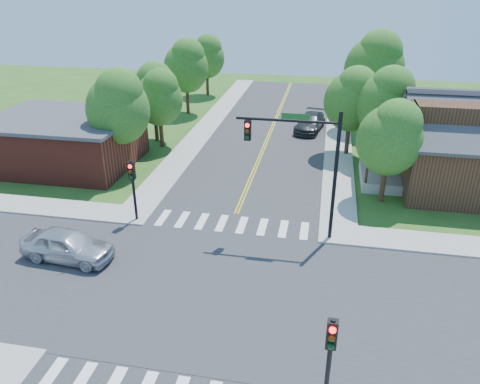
% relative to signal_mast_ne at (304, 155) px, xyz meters
% --- Properties ---
extents(ground, '(100.00, 100.00, 0.00)m').
position_rel_signal_mast_ne_xyz_m(ground, '(-3.91, -5.59, -4.85)').
color(ground, '#2B5119').
rests_on(ground, ground).
extents(road_ns, '(10.00, 90.00, 0.04)m').
position_rel_signal_mast_ne_xyz_m(road_ns, '(-3.91, -5.59, -4.83)').
color(road_ns, '#2D2D30').
rests_on(road_ns, ground).
extents(road_ew, '(90.00, 10.00, 0.04)m').
position_rel_signal_mast_ne_xyz_m(road_ew, '(-3.91, -5.59, -4.83)').
color(road_ew, '#2D2D30').
rests_on(road_ew, ground).
extents(intersection_patch, '(10.20, 10.20, 0.06)m').
position_rel_signal_mast_ne_xyz_m(intersection_patch, '(-3.91, -5.59, -4.85)').
color(intersection_patch, '#2D2D30').
rests_on(intersection_patch, ground).
extents(sidewalk_ne, '(40.00, 40.00, 0.14)m').
position_rel_signal_mast_ne_xyz_m(sidewalk_ne, '(11.90, 10.23, -4.78)').
color(sidewalk_ne, '#9E9B93').
rests_on(sidewalk_ne, ground).
extents(sidewalk_nw, '(40.00, 40.00, 0.14)m').
position_rel_signal_mast_ne_xyz_m(sidewalk_nw, '(-19.73, 10.23, -4.78)').
color(sidewalk_nw, '#9E9B93').
rests_on(sidewalk_nw, ground).
extents(crosswalk_north, '(8.85, 2.00, 0.01)m').
position_rel_signal_mast_ne_xyz_m(crosswalk_north, '(-3.91, 0.61, -4.80)').
color(crosswalk_north, white).
rests_on(crosswalk_north, ground).
extents(centerline, '(0.30, 90.00, 0.01)m').
position_rel_signal_mast_ne_xyz_m(centerline, '(-3.91, -5.59, -4.80)').
color(centerline, gold).
rests_on(centerline, ground).
extents(signal_mast_ne, '(5.30, 0.42, 7.20)m').
position_rel_signal_mast_ne_xyz_m(signal_mast_ne, '(0.00, 0.00, 0.00)').
color(signal_mast_ne, black).
rests_on(signal_mast_ne, ground).
extents(signal_pole_se, '(0.34, 0.42, 3.80)m').
position_rel_signal_mast_ne_xyz_m(signal_pole_se, '(1.69, -11.21, -2.19)').
color(signal_pole_se, black).
rests_on(signal_pole_se, ground).
extents(signal_pole_nw, '(0.34, 0.42, 3.80)m').
position_rel_signal_mast_ne_xyz_m(signal_pole_nw, '(-9.51, -0.01, -2.19)').
color(signal_pole_nw, black).
rests_on(signal_pole_nw, ground).
extents(building_nw, '(10.40, 8.40, 3.73)m').
position_rel_signal_mast_ne_xyz_m(building_nw, '(-18.11, 7.61, -2.97)').
color(building_nw, maroon).
rests_on(building_nw, ground).
extents(tree_e_a, '(3.95, 3.75, 6.71)m').
position_rel_signal_mast_ne_xyz_m(tree_e_a, '(4.93, 5.37, -0.46)').
color(tree_e_a, '#382314').
rests_on(tree_e_a, ground).
extents(tree_e_b, '(4.37, 4.15, 7.42)m').
position_rel_signal_mast_ne_xyz_m(tree_e_b, '(5.24, 12.27, 0.01)').
color(tree_e_b, '#382314').
rests_on(tree_e_b, ground).
extents(tree_e_c, '(5.27, 5.01, 8.96)m').
position_rel_signal_mast_ne_xyz_m(tree_e_c, '(4.91, 20.76, 1.02)').
color(tree_e_c, '#382314').
rests_on(tree_e_c, ground).
extents(tree_e_d, '(4.51, 4.29, 7.67)m').
position_rel_signal_mast_ne_xyz_m(tree_e_d, '(5.17, 29.05, 0.18)').
color(tree_e_d, '#382314').
rests_on(tree_e_d, ground).
extents(tree_w_a, '(4.45, 4.23, 7.57)m').
position_rel_signal_mast_ne_xyz_m(tree_w_a, '(-13.23, 7.05, 0.11)').
color(tree_w_a, '#382314').
rests_on(tree_w_a, ground).
extents(tree_w_b, '(4.02, 3.82, 6.84)m').
position_rel_signal_mast_ne_xyz_m(tree_w_b, '(-13.21, 13.94, -0.37)').
color(tree_w_b, '#382314').
rests_on(tree_w_b, ground).
extents(tree_w_c, '(4.47, 4.24, 7.59)m').
position_rel_signal_mast_ne_xyz_m(tree_w_c, '(-13.04, 22.85, 0.12)').
color(tree_w_c, '#382314').
rests_on(tree_w_c, ground).
extents(tree_w_d, '(4.14, 3.93, 7.03)m').
position_rel_signal_mast_ne_xyz_m(tree_w_d, '(-13.00, 30.90, -0.25)').
color(tree_w_d, '#382314').
rests_on(tree_w_d, ground).
extents(tree_house, '(4.18, 3.97, 7.10)m').
position_rel_signal_mast_ne_xyz_m(tree_house, '(2.87, 13.49, -0.20)').
color(tree_house, '#382314').
rests_on(tree_house, ground).
extents(tree_bldg, '(3.86, 3.67, 6.57)m').
position_rel_signal_mast_ne_xyz_m(tree_bldg, '(-12.30, 12.65, -0.55)').
color(tree_bldg, '#382314').
rests_on(tree_bldg, ground).
extents(car_silver, '(2.73, 5.07, 1.61)m').
position_rel_signal_mast_ne_xyz_m(car_silver, '(-11.36, -4.47, -4.04)').
color(car_silver, silver).
rests_on(car_silver, ground).
extents(car_dgrey, '(3.86, 5.94, 1.52)m').
position_rel_signal_mast_ne_xyz_m(car_dgrey, '(-0.41, 19.28, -4.09)').
color(car_dgrey, '#2D3032').
rests_on(car_dgrey, ground).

